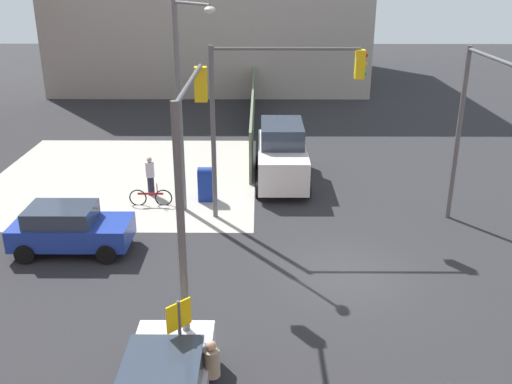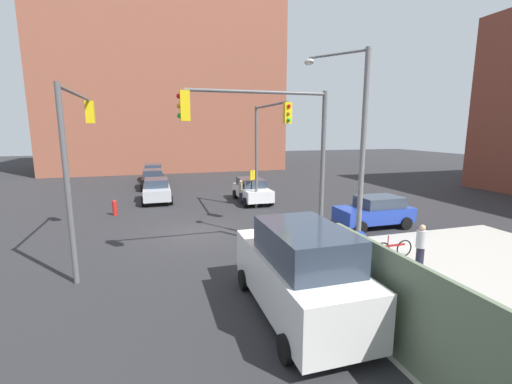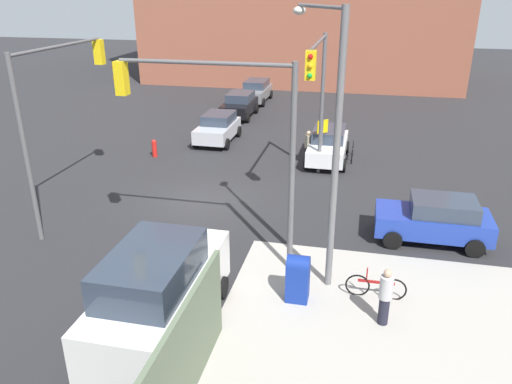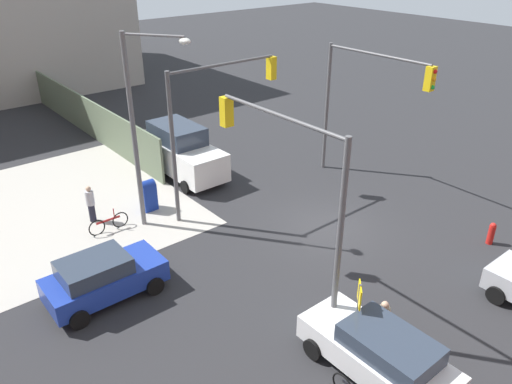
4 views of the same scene
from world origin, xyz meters
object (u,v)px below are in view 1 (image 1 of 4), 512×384
(sedan_blue, at_px, (70,228))
(bicycle_leaning_on_fence, at_px, (151,197))
(van_white_delivery, at_px, (282,154))
(street_lamp_corner, at_px, (183,94))
(pedestrian_waiting, at_px, (150,175))
(traffic_signal_se_corner, at_px, (487,113))
(traffic_signal_ne_corner, at_px, (272,98))
(traffic_signal_nw_corner, at_px, (190,157))
(mailbox_blue, at_px, (206,183))
(pedestrian_crossing, at_px, (212,373))

(sedan_blue, xyz_separation_m, bicycle_leaning_on_fence, (4.01, -1.98, -0.50))
(van_white_delivery, bearing_deg, street_lamp_corner, 133.44)
(pedestrian_waiting, bearing_deg, van_white_delivery, 22.02)
(traffic_signal_se_corner, distance_m, street_lamp_corner, 10.43)
(traffic_signal_ne_corner, relative_size, pedestrian_waiting, 3.88)
(traffic_signal_nw_corner, distance_m, street_lamp_corner, 7.35)
(pedestrian_waiting, xyz_separation_m, bicycle_leaning_on_fence, (-1.20, -0.20, -0.52))
(sedan_blue, distance_m, van_white_delivery, 10.11)
(traffic_signal_se_corner, relative_size, van_white_delivery, 1.20)
(traffic_signal_ne_corner, bearing_deg, mailbox_blue, 57.15)
(mailbox_blue, height_order, pedestrian_waiting, pedestrian_waiting)
(traffic_signal_se_corner, height_order, street_lamp_corner, street_lamp_corner)
(van_white_delivery, xyz_separation_m, bicycle_leaning_on_fence, (-2.88, 5.40, -0.93))
(pedestrian_crossing, xyz_separation_m, pedestrian_waiting, (12.60, 3.60, -0.01))
(traffic_signal_ne_corner, xyz_separation_m, street_lamp_corner, (0.40, 3.22, 0.06))
(traffic_signal_ne_corner, bearing_deg, street_lamp_corner, 82.90)
(traffic_signal_nw_corner, bearing_deg, street_lamp_corner, 8.49)
(traffic_signal_nw_corner, distance_m, pedestrian_crossing, 5.14)
(traffic_signal_ne_corner, relative_size, van_white_delivery, 1.20)
(sedan_blue, relative_size, pedestrian_waiting, 2.33)
(traffic_signal_se_corner, distance_m, sedan_blue, 14.22)
(street_lamp_corner, relative_size, van_white_delivery, 1.48)
(traffic_signal_ne_corner, xyz_separation_m, pedestrian_crossing, (-10.30, 1.43, -3.76))
(street_lamp_corner, distance_m, bicycle_leaning_on_fence, 4.70)
(sedan_blue, distance_m, pedestrian_crossing, 9.14)
(traffic_signal_nw_corner, relative_size, van_white_delivery, 1.20)
(mailbox_blue, height_order, van_white_delivery, van_white_delivery)
(traffic_signal_nw_corner, bearing_deg, traffic_signal_se_corner, -62.93)
(traffic_signal_se_corner, bearing_deg, sedan_blue, 92.72)
(mailbox_blue, distance_m, bicycle_leaning_on_fence, 2.32)
(traffic_signal_se_corner, distance_m, mailbox_blue, 11.01)
(sedan_blue, bearing_deg, pedestrian_crossing, -143.93)
(traffic_signal_ne_corner, distance_m, bicycle_leaning_on_fence, 6.55)
(traffic_signal_nw_corner, relative_size, sedan_blue, 1.66)
(traffic_signal_nw_corner, relative_size, mailbox_blue, 4.55)
(street_lamp_corner, height_order, bicycle_leaning_on_fence, street_lamp_corner)
(mailbox_blue, bearing_deg, sedan_blue, 137.84)
(street_lamp_corner, xyz_separation_m, sedan_blue, (-3.32, 3.59, -3.86))
(street_lamp_corner, bearing_deg, sedan_blue, 132.68)
(mailbox_blue, height_order, sedan_blue, sedan_blue)
(traffic_signal_ne_corner, xyz_separation_m, van_white_delivery, (3.98, -0.57, -3.36))
(traffic_signal_nw_corner, bearing_deg, pedestrian_waiting, 17.56)
(traffic_signal_nw_corner, relative_size, pedestrian_crossing, 3.86)
(traffic_signal_se_corner, bearing_deg, pedestrian_waiting, 69.02)
(sedan_blue, bearing_deg, mailbox_blue, -42.16)
(van_white_delivery, height_order, bicycle_leaning_on_fence, van_white_delivery)
(traffic_signal_se_corner, height_order, pedestrian_waiting, traffic_signal_se_corner)
(sedan_blue, height_order, pedestrian_waiting, pedestrian_waiting)
(traffic_signal_ne_corner, distance_m, mailbox_blue, 4.98)
(pedestrian_crossing, height_order, pedestrian_waiting, pedestrian_crossing)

